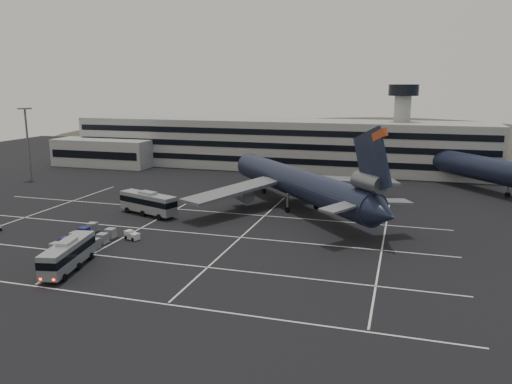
% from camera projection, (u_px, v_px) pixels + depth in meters
% --- Properties ---
extents(ground, '(260.00, 260.00, 0.00)m').
position_uv_depth(ground, '(162.00, 238.00, 79.53)').
color(ground, black).
rests_on(ground, ground).
extents(lane_markings, '(90.00, 55.62, 0.01)m').
position_uv_depth(lane_markings, '(169.00, 237.00, 79.94)').
color(lane_markings, silver).
rests_on(lane_markings, ground).
extents(terminal, '(125.00, 26.00, 24.00)m').
position_uv_depth(terminal, '(265.00, 144.00, 145.47)').
color(terminal, gray).
rests_on(terminal, ground).
extents(hills, '(352.00, 180.00, 44.00)m').
position_uv_depth(hills, '(364.00, 162.00, 236.09)').
color(hills, '#38332B').
rests_on(hills, ground).
extents(lightpole_left, '(2.40, 2.40, 18.28)m').
position_uv_depth(lightpole_left, '(27.00, 134.00, 125.30)').
color(lightpole_left, slate).
rests_on(lightpole_left, ground).
extents(trijet_main, '(42.48, 46.81, 18.08)m').
position_uv_depth(trijet_main, '(299.00, 183.00, 96.88)').
color(trijet_main, black).
rests_on(trijet_main, ground).
extents(bus_near, '(4.90, 11.81, 4.07)m').
position_uv_depth(bus_near, '(68.00, 254.00, 65.52)').
color(bus_near, gray).
rests_on(bus_near, ground).
extents(bus_far, '(12.85, 6.99, 4.45)m').
position_uv_depth(bus_far, '(148.00, 202.00, 93.20)').
color(bus_far, gray).
rests_on(bus_far, ground).
extents(tug_b, '(2.70, 2.19, 1.51)m').
position_uv_depth(tug_b, '(133.00, 235.00, 78.63)').
color(tug_b, silver).
rests_on(tug_b, ground).
extents(uld_cluster, '(7.72, 12.90, 1.67)m').
position_uv_depth(uld_cluster, '(86.00, 239.00, 76.25)').
color(uld_cluster, '#2D2D30').
rests_on(uld_cluster, ground).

